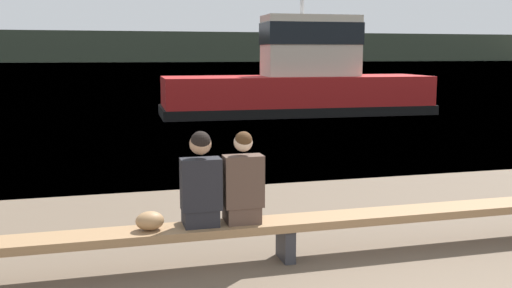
{
  "coord_description": "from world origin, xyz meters",
  "views": [
    {
      "loc": [
        -2.38,
        -2.71,
        2.25
      ],
      "look_at": [
        -0.05,
        6.0,
        0.81
      ],
      "focal_mm": 40.0,
      "sensor_mm": 36.0,
      "label": 1
    }
  ],
  "objects_px": {
    "bench_main": "(286,226)",
    "shopping_bag": "(150,221)",
    "tugboat_red": "(301,84)",
    "person_right": "(243,184)",
    "person_left": "(201,183)"
  },
  "relations": [
    {
      "from": "bench_main",
      "to": "shopping_bag",
      "type": "bearing_deg",
      "value": -179.95
    },
    {
      "from": "bench_main",
      "to": "tugboat_red",
      "type": "relative_size",
      "value": 0.82
    },
    {
      "from": "person_right",
      "to": "shopping_bag",
      "type": "relative_size",
      "value": 3.41
    },
    {
      "from": "person_right",
      "to": "tugboat_red",
      "type": "relative_size",
      "value": 0.1
    },
    {
      "from": "person_left",
      "to": "shopping_bag",
      "type": "height_order",
      "value": "person_left"
    },
    {
      "from": "bench_main",
      "to": "tugboat_red",
      "type": "xyz_separation_m",
      "value": [
        5.19,
        14.3,
        0.75
      ]
    },
    {
      "from": "person_left",
      "to": "person_right",
      "type": "distance_m",
      "value": 0.45
    },
    {
      "from": "bench_main",
      "to": "tugboat_red",
      "type": "height_order",
      "value": "tugboat_red"
    },
    {
      "from": "bench_main",
      "to": "shopping_bag",
      "type": "distance_m",
      "value": 1.47
    },
    {
      "from": "shopping_bag",
      "to": "tugboat_red",
      "type": "bearing_deg",
      "value": 65.04
    },
    {
      "from": "person_left",
      "to": "tugboat_red",
      "type": "height_order",
      "value": "tugboat_red"
    },
    {
      "from": "person_right",
      "to": "person_left",
      "type": "bearing_deg",
      "value": -179.77
    },
    {
      "from": "tugboat_red",
      "to": "shopping_bag",
      "type": "bearing_deg",
      "value": 157.1
    },
    {
      "from": "bench_main",
      "to": "person_right",
      "type": "relative_size",
      "value": 8.41
    },
    {
      "from": "shopping_bag",
      "to": "tugboat_red",
      "type": "xyz_separation_m",
      "value": [
        6.66,
        14.3,
        0.58
      ]
    }
  ]
}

